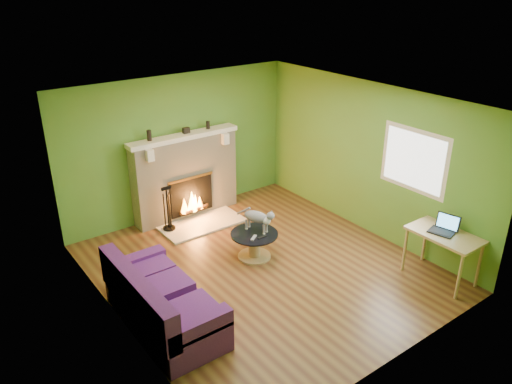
# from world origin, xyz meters

# --- Properties ---
(floor) EXTENTS (5.00, 5.00, 0.00)m
(floor) POSITION_xyz_m (0.00, 0.00, 0.00)
(floor) COLOR #532C17
(floor) RESTS_ON ground
(ceiling) EXTENTS (5.00, 5.00, 0.00)m
(ceiling) POSITION_xyz_m (0.00, 0.00, 2.60)
(ceiling) COLOR white
(ceiling) RESTS_ON wall_back
(wall_back) EXTENTS (5.00, 0.00, 5.00)m
(wall_back) POSITION_xyz_m (0.00, 2.50, 1.30)
(wall_back) COLOR #54802A
(wall_back) RESTS_ON floor
(wall_front) EXTENTS (5.00, 0.00, 5.00)m
(wall_front) POSITION_xyz_m (0.00, -2.50, 1.30)
(wall_front) COLOR #54802A
(wall_front) RESTS_ON floor
(wall_left) EXTENTS (0.00, 5.00, 5.00)m
(wall_left) POSITION_xyz_m (-2.25, 0.00, 1.30)
(wall_left) COLOR #54802A
(wall_left) RESTS_ON floor
(wall_right) EXTENTS (0.00, 5.00, 5.00)m
(wall_right) POSITION_xyz_m (2.25, 0.00, 1.30)
(wall_right) COLOR #54802A
(wall_right) RESTS_ON floor
(window_frame) EXTENTS (0.00, 1.20, 1.20)m
(window_frame) POSITION_xyz_m (2.24, -0.90, 1.55)
(window_frame) COLOR silver
(window_frame) RESTS_ON wall_right
(window_pane) EXTENTS (0.00, 1.06, 1.06)m
(window_pane) POSITION_xyz_m (2.23, -0.90, 1.55)
(window_pane) COLOR white
(window_pane) RESTS_ON wall_right
(fireplace) EXTENTS (2.10, 0.46, 1.58)m
(fireplace) POSITION_xyz_m (0.00, 2.32, 0.77)
(fireplace) COLOR beige
(fireplace) RESTS_ON floor
(hearth) EXTENTS (1.50, 0.75, 0.03)m
(hearth) POSITION_xyz_m (0.00, 1.80, 0.01)
(hearth) COLOR beige
(hearth) RESTS_ON floor
(mantel) EXTENTS (2.10, 0.28, 0.08)m
(mantel) POSITION_xyz_m (0.00, 2.30, 1.54)
(mantel) COLOR white
(mantel) RESTS_ON fireplace
(sofa) EXTENTS (0.88, 1.90, 0.85)m
(sofa) POSITION_xyz_m (-1.86, -0.29, 0.33)
(sofa) COLOR #4E1962
(sofa) RESTS_ON floor
(coffee_table) EXTENTS (0.76, 0.76, 0.43)m
(coffee_table) POSITION_xyz_m (0.10, 0.34, 0.25)
(coffee_table) COLOR tan
(coffee_table) RESTS_ON floor
(desk) EXTENTS (0.59, 1.02, 0.75)m
(desk) POSITION_xyz_m (1.95, -1.78, 0.66)
(desk) COLOR tan
(desk) RESTS_ON floor
(cat) EXTENTS (0.46, 0.69, 0.41)m
(cat) POSITION_xyz_m (0.18, 0.39, 0.63)
(cat) COLOR slate
(cat) RESTS_ON coffee_table
(remote_silver) EXTENTS (0.17, 0.13, 0.02)m
(remote_silver) POSITION_xyz_m (0.00, 0.22, 0.44)
(remote_silver) COLOR gray
(remote_silver) RESTS_ON coffee_table
(remote_black) EXTENTS (0.16, 0.05, 0.02)m
(remote_black) POSITION_xyz_m (0.12, 0.16, 0.44)
(remote_black) COLOR black
(remote_black) RESTS_ON coffee_table
(laptop) EXTENTS (0.37, 0.40, 0.26)m
(laptop) POSITION_xyz_m (1.93, -1.73, 0.88)
(laptop) COLOR black
(laptop) RESTS_ON desk
(fire_tools) EXTENTS (0.22, 0.22, 0.82)m
(fire_tools) POSITION_xyz_m (-0.58, 1.95, 0.44)
(fire_tools) COLOR black
(fire_tools) RESTS_ON hearth
(mantel_vase_left) EXTENTS (0.08, 0.08, 0.18)m
(mantel_vase_left) POSITION_xyz_m (-0.63, 2.33, 1.67)
(mantel_vase_left) COLOR black
(mantel_vase_left) RESTS_ON mantel
(mantel_vase_right) EXTENTS (0.07, 0.07, 0.14)m
(mantel_vase_right) POSITION_xyz_m (0.52, 2.33, 1.65)
(mantel_vase_right) COLOR black
(mantel_vase_right) RESTS_ON mantel
(mantel_box) EXTENTS (0.12, 0.08, 0.10)m
(mantel_box) POSITION_xyz_m (0.07, 2.33, 1.63)
(mantel_box) COLOR black
(mantel_box) RESTS_ON mantel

